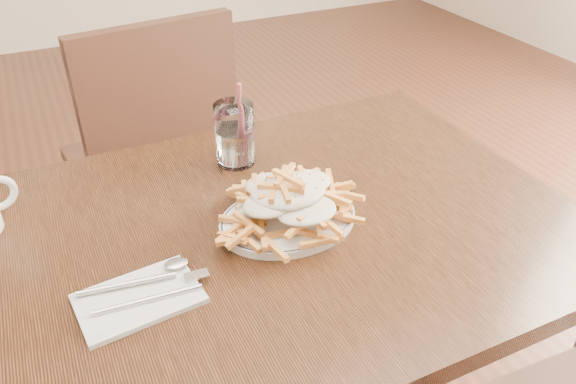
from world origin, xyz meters
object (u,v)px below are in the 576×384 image
loaded_fries (288,197)px  water_glass (235,138)px  fries_plate (288,219)px  chair_far (155,150)px  table (254,262)px

loaded_fries → water_glass: size_ratio=1.66×
fries_plate → water_glass: water_glass is taller
fries_plate → chair_far: bearing=96.5°
table → chair_far: bearing=91.6°
water_glass → fries_plate: bearing=-88.5°
chair_far → fries_plate: chair_far is taller
loaded_fries → water_glass: 0.25m
table → water_glass: water_glass is taller
fries_plate → water_glass: (-0.01, 0.25, 0.05)m
fries_plate → water_glass: size_ratio=1.68×
loaded_fries → water_glass: water_glass is taller
water_glass → chair_far: bearing=99.0°
water_glass → loaded_fries: bearing=-88.5°
chair_far → fries_plate: bearing=-83.5°
fries_plate → loaded_fries: (0.00, 0.00, 0.05)m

